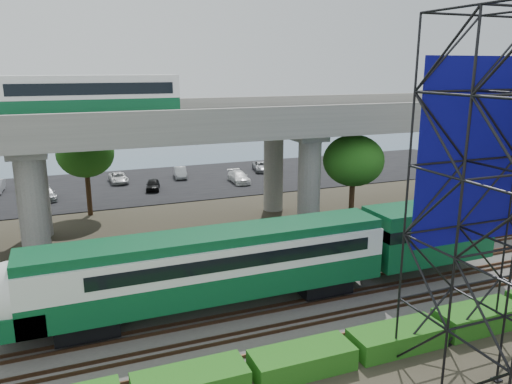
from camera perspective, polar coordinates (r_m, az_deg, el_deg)
name	(u,v)px	position (r m, az deg, el deg)	size (l,w,h in m)	color
ground	(246,328)	(26.39, -1.11, -15.33)	(140.00, 140.00, 0.00)	#474233
ballast_bed	(234,309)	(28.00, -2.59, -13.27)	(90.00, 12.00, 0.20)	slate
service_road	(194,257)	(35.46, -7.14, -7.38)	(90.00, 5.00, 0.08)	black
parking_lot	(140,185)	(57.58, -13.10, 0.78)	(90.00, 18.00, 0.08)	black
harbor_water	(117,154)	(79.01, -15.58, 4.18)	(140.00, 40.00, 0.03)	#486577
rail_tracks	(233,306)	(27.92, -2.59, -12.94)	(90.00, 9.52, 0.16)	#472D1E
commuter_train	(251,259)	(27.16, -0.58, -7.69)	(29.30, 3.06, 4.30)	black
overpass	(167,131)	(38.59, -10.19, 6.83)	(80.00, 12.00, 12.40)	#9E9B93
hedge_strip	(302,359)	(23.08, 5.32, -18.49)	(34.60, 1.80, 1.20)	#1B5F15
trees	(111,169)	(38.56, -16.28, 2.49)	(40.94, 16.94, 7.69)	#382314
suv	(155,250)	(35.22, -11.46, -6.55)	(2.07, 4.49, 1.25)	black
parked_cars	(135,181)	(56.93, -13.65, 1.27)	(36.27, 9.45, 1.31)	silver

